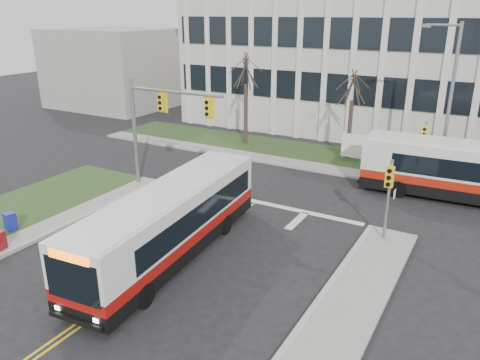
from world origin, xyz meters
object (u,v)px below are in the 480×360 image
object	(u,v)px
directory_sign	(353,146)
bus_cross	(475,175)
bus_main	(171,224)
newspaper_box_blue	(10,222)
streetlight	(448,96)

from	to	relation	value
directory_sign	bus_cross	distance (m)	8.43
directory_sign	bus_cross	size ratio (longest dim) A/B	0.17
bus_main	newspaper_box_blue	world-z (taller)	bus_main
streetlight	newspaper_box_blue	bearing A→B (deg)	-133.69
directory_sign	bus_main	distance (m)	16.51
streetlight	directory_sign	size ratio (longest dim) A/B	4.60
streetlight	directory_sign	bearing A→B (deg)	166.77
directory_sign	bus_main	xyz separation A→B (m)	(-2.68, -16.29, 0.31)
bus_main	newspaper_box_blue	distance (m)	8.21
streetlight	directory_sign	distance (m)	6.96
directory_sign	newspaper_box_blue	world-z (taller)	directory_sign
bus_main	bus_cross	distance (m)	16.45
streetlight	directory_sign	world-z (taller)	streetlight
directory_sign	newspaper_box_blue	bearing A→B (deg)	-120.24
bus_cross	newspaper_box_blue	bearing A→B (deg)	-54.17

